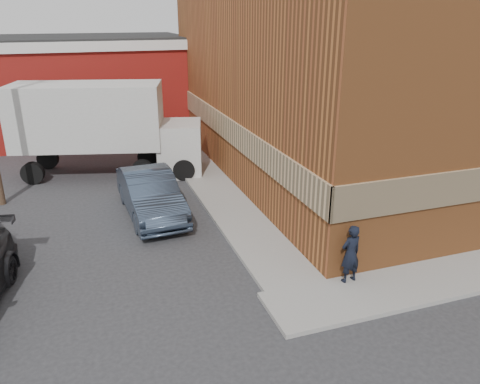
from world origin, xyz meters
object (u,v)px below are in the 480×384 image
object	(u,v)px
brick_building	(374,64)
man	(351,254)
sedan	(150,194)
warehouse	(46,87)
box_truck	(107,123)

from	to	relation	value
brick_building	man	world-z (taller)	brick_building
brick_building	sedan	size ratio (longest dim) A/B	3.75
brick_building	warehouse	world-z (taller)	brick_building
sedan	box_truck	bearing A→B (deg)	97.33
brick_building	box_truck	distance (m)	12.19
man	box_truck	size ratio (longest dim) A/B	0.19
sedan	box_truck	distance (m)	5.48
warehouse	brick_building	bearing A→B (deg)	-37.20
brick_building	sedan	bearing A→B (deg)	-165.08
warehouse	man	size ratio (longest dim) A/B	10.03
man	box_truck	distance (m)	12.76
sedan	box_truck	size ratio (longest dim) A/B	0.57
brick_building	sedan	distance (m)	11.77
brick_building	warehouse	xyz separation A→B (m)	(-14.50, 11.00, -1.87)
man	box_truck	bearing A→B (deg)	-74.10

